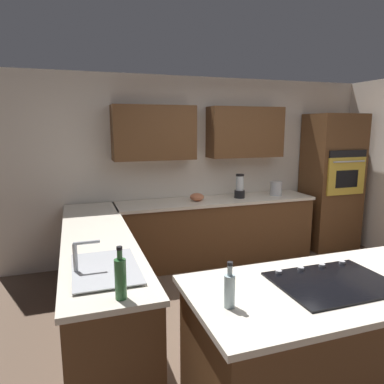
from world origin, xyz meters
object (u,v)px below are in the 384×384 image
at_px(blender, 240,188).
at_px(dish_soap_bottle, 121,277).
at_px(sink_unit, 104,268).
at_px(oil_bottle, 229,289).
at_px(wall_oven, 331,182).
at_px(kettle, 276,188).
at_px(cooktop, 333,282).
at_px(mixing_bowl, 197,197).

distance_m(blender, dish_soap_bottle, 3.22).
height_order(sink_unit, oil_bottle, oil_bottle).
xyz_separation_m(wall_oven, oil_bottle, (3.05, 2.81, -0.05)).
bearing_deg(kettle, wall_oven, -179.78).
xyz_separation_m(sink_unit, cooktop, (-1.41, 0.70, -0.01)).
bearing_deg(kettle, blender, 0.00).
height_order(wall_oven, sink_unit, wall_oven).
xyz_separation_m(sink_unit, dish_soap_bottle, (-0.06, 0.46, 0.12)).
height_order(mixing_bowl, oil_bottle, oil_bottle).
bearing_deg(dish_soap_bottle, blender, -128.81).
bearing_deg(wall_oven, oil_bottle, 42.71).
height_order(sink_unit, mixing_bowl, sink_unit).
bearing_deg(cooktop, kettle, -114.85).
bearing_deg(oil_bottle, sink_unit, -50.46).
relative_size(sink_unit, kettle, 3.36).
bearing_deg(kettle, oil_bottle, 53.90).
relative_size(cooktop, mixing_bowl, 3.90).
relative_size(sink_unit, oil_bottle, 2.59).
xyz_separation_m(blender, oil_bottle, (1.45, 2.81, -0.04)).
bearing_deg(sink_unit, wall_oven, -150.83).
bearing_deg(wall_oven, cooktop, 50.43).
distance_m(cooktop, kettle, 3.03).
xyz_separation_m(sink_unit, oil_bottle, (-0.63, 0.76, 0.09)).
relative_size(sink_unit, dish_soap_bottle, 2.15).
height_order(sink_unit, dish_soap_bottle, dish_soap_bottle).
relative_size(wall_oven, dish_soap_bottle, 6.44).
bearing_deg(cooktop, oil_bottle, 4.89).
bearing_deg(kettle, mixing_bowl, 0.00).
bearing_deg(blender, sink_unit, 44.59).
bearing_deg(mixing_bowl, sink_unit, 55.12).
bearing_deg(dish_soap_bottle, sink_unit, -82.79).
xyz_separation_m(mixing_bowl, kettle, (-1.25, 0.00, 0.05)).
height_order(kettle, dish_soap_bottle, dish_soap_bottle).
relative_size(kettle, dish_soap_bottle, 0.64).
height_order(blender, oil_bottle, blender).
height_order(sink_unit, blender, blender).
xyz_separation_m(mixing_bowl, oil_bottle, (0.80, 2.81, 0.05)).
bearing_deg(oil_bottle, dish_soap_bottle, -27.69).
bearing_deg(sink_unit, kettle, -142.58).
height_order(cooktop, kettle, kettle).
height_order(wall_oven, oil_bottle, wall_oven).
height_order(wall_oven, mixing_bowl, wall_oven).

